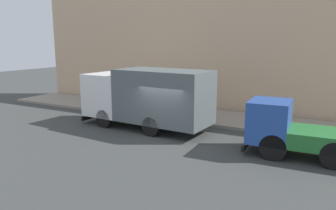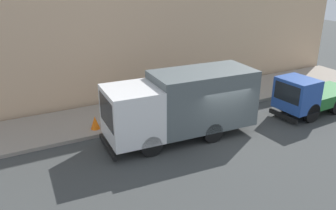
% 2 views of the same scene
% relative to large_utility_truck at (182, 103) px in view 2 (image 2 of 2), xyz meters
% --- Properties ---
extents(ground, '(80.00, 80.00, 0.00)m').
position_rel_large_utility_truck_xyz_m(ground, '(-1.18, -1.65, -1.78)').
color(ground, '#3B3D3C').
extents(sidewalk, '(3.93, 30.00, 0.18)m').
position_rel_large_utility_truck_xyz_m(sidewalk, '(3.79, -1.65, -1.69)').
color(sidewalk, gray).
rests_on(sidewalk, ground).
extents(building_facade, '(0.50, 30.00, 9.68)m').
position_rel_large_utility_truck_xyz_m(building_facade, '(6.26, -1.65, 3.05)').
color(building_facade, '#D5AF89').
rests_on(building_facade, ground).
extents(large_utility_truck, '(2.94, 7.51, 3.25)m').
position_rel_large_utility_truck_xyz_m(large_utility_truck, '(0.00, 0.00, 0.00)').
color(large_utility_truck, white).
rests_on(large_utility_truck, ground).
extents(small_flatbed_truck, '(2.26, 5.29, 2.27)m').
position_rel_large_utility_truck_xyz_m(small_flatbed_truck, '(-0.83, -7.83, -0.70)').
color(small_flatbed_truck, '#24499F').
rests_on(small_flatbed_truck, ground).
extents(pedestrian_walking, '(0.48, 0.48, 1.68)m').
position_rel_large_utility_truck_xyz_m(pedestrian_walking, '(3.08, 0.48, -0.71)').
color(pedestrian_walking, black).
rests_on(pedestrian_walking, sidewalk).
extents(traffic_cone_orange, '(0.47, 0.47, 0.67)m').
position_rel_large_utility_truck_xyz_m(traffic_cone_orange, '(2.52, 3.61, -1.27)').
color(traffic_cone_orange, orange).
rests_on(traffic_cone_orange, sidewalk).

